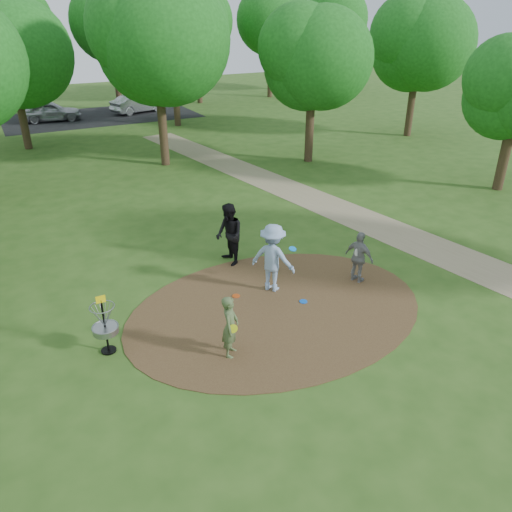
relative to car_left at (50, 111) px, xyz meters
name	(u,v)px	position (x,y,z in m)	size (l,w,h in m)	color
ground	(277,309)	(1.63, -29.71, -0.72)	(100.00, 100.00, 0.00)	#2D5119
dirt_clearing	(277,309)	(1.63, -29.71, -0.71)	(8.40, 8.40, 0.02)	#47301C
footpath	(404,237)	(8.13, -27.71, -0.71)	(2.00, 40.00, 0.01)	#8C7A5B
parking_lot	(101,116)	(3.63, 0.29, -0.71)	(14.00, 8.00, 0.01)	black
player_observer_with_disc	(230,327)	(-0.33, -30.90, 0.07)	(0.65, 0.68, 1.57)	#4C5F37
player_throwing_with_disc	(273,258)	(2.06, -28.70, 0.30)	(1.45, 1.51, 2.04)	#86A1C8
player_walking_with_disc	(229,235)	(1.69, -26.60, 0.29)	(0.79, 1.00, 2.01)	black
player_waiting_with_disc	(359,257)	(4.55, -29.50, 0.09)	(0.66, 1.01, 1.60)	gray
disc_ground_blue	(303,301)	(2.46, -29.76, -0.69)	(0.22, 0.22, 0.02)	blue
disc_ground_red	(236,296)	(0.94, -28.59, -0.69)	(0.22, 0.22, 0.02)	#BC4112
car_left	(50,111)	(0.00, 0.00, 0.00)	(1.69, 4.21, 1.43)	#9D9FA4
car_right	(138,103)	(6.61, 0.28, -0.01)	(1.51, 4.32, 1.42)	#9B9EA2
disc_golf_basket	(104,321)	(-2.87, -29.41, 0.16)	(0.63, 0.63, 1.54)	black
tree_ring	(187,68)	(3.15, -19.88, 4.56)	(37.38, 46.04, 9.45)	#332316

